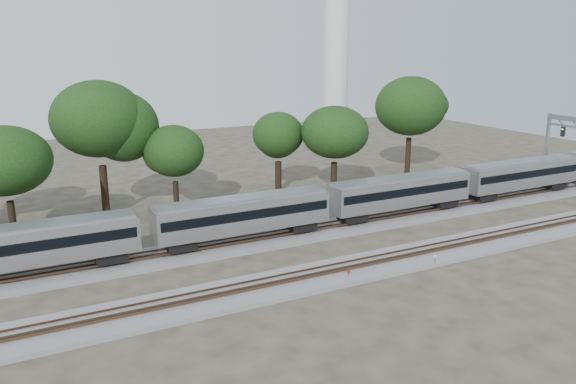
# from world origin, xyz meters

# --- Properties ---
(ground) EXTENTS (160.00, 160.00, 0.00)m
(ground) POSITION_xyz_m (0.00, 0.00, 0.00)
(ground) COLOR #383328
(ground) RESTS_ON ground
(track_far) EXTENTS (160.00, 5.00, 0.73)m
(track_far) POSITION_xyz_m (0.00, 6.00, 0.21)
(track_far) COLOR slate
(track_far) RESTS_ON ground
(track_near) EXTENTS (160.00, 5.00, 0.73)m
(track_near) POSITION_xyz_m (0.00, -4.00, 0.21)
(track_near) COLOR slate
(track_near) RESTS_ON ground
(train) EXTENTS (106.28, 3.03, 4.47)m
(train) POSITION_xyz_m (8.23, 6.00, 3.14)
(train) COLOR silver
(train) RESTS_ON ground
(switch_stand_red) EXTENTS (0.30, 0.08, 0.95)m
(switch_stand_red) POSITION_xyz_m (3.22, -5.45, 0.60)
(switch_stand_red) COLOR #512D19
(switch_stand_red) RESTS_ON ground
(switch_stand_white) EXTENTS (0.33, 0.08, 1.04)m
(switch_stand_white) POSITION_xyz_m (11.48, -6.22, 0.67)
(switch_stand_white) COLOR #512D19
(switch_stand_white) RESTS_ON ground
(switch_lever) EXTENTS (0.55, 0.40, 0.30)m
(switch_lever) POSITION_xyz_m (6.28, -5.91, 0.15)
(switch_lever) COLOR #512D19
(switch_lever) RESTS_ON ground
(signal_gantry) EXTENTS (0.66, 7.85, 9.54)m
(signal_gantry) POSITION_xyz_m (44.28, 6.00, 6.96)
(signal_gantry) COLOR gray
(signal_gantry) RESTS_ON ground
(tree_2) EXTENTS (8.32, 8.32, 11.73)m
(tree_2) POSITION_xyz_m (-20.26, 15.56, 8.17)
(tree_2) COLOR black
(tree_2) RESTS_ON ground
(tree_3) EXTENTS (11.02, 11.02, 15.54)m
(tree_3) POSITION_xyz_m (-11.06, 20.80, 10.84)
(tree_3) COLOR black
(tree_3) RESTS_ON ground
(tree_4) EXTENTS (7.48, 7.48, 10.54)m
(tree_4) POSITION_xyz_m (-4.08, 17.77, 7.34)
(tree_4) COLOR black
(tree_4) RESTS_ON ground
(tree_5) EXTENTS (7.66, 7.66, 10.79)m
(tree_5) POSITION_xyz_m (10.37, 21.91, 7.51)
(tree_5) COLOR black
(tree_5) RESTS_ON ground
(tree_6) EXTENTS (8.21, 8.21, 11.57)m
(tree_6) POSITION_xyz_m (15.69, 17.13, 8.06)
(tree_6) COLOR black
(tree_6) RESTS_ON ground
(tree_7) EXTENTS (10.05, 10.05, 14.17)m
(tree_7) POSITION_xyz_m (31.93, 23.02, 9.88)
(tree_7) COLOR black
(tree_7) RESTS_ON ground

